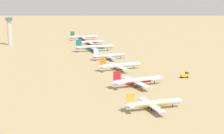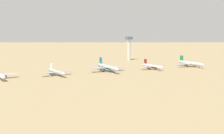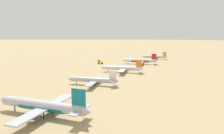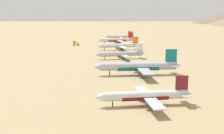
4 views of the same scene
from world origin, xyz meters
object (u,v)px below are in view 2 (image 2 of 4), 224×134
Objects in this scene: parked_jet_3 at (57,72)px; parked_jet_5 at (152,66)px; parked_jet_6 at (190,63)px; control_tower at (129,47)px; parked_jet_4 at (108,67)px.

parked_jet_5 is (11.57, 96.34, -0.11)m from parked_jet_3.
parked_jet_3 is 145.92m from parked_jet_6.
parked_jet_6 is 1.24× the size of control_tower.
parked_jet_4 is 1.10× the size of parked_jet_6.
parked_jet_3 is 148.66m from control_tower.
control_tower is at bearing 160.27° from parked_jet_5.
parked_jet_6 reaches higher than parked_jet_5.
parked_jet_6 is 94.28m from control_tower.
control_tower is at bearing 120.54° from parked_jet_3.
parked_jet_3 is 1.07× the size of control_tower.
parked_jet_3 is 50.13m from parked_jet_4.
parked_jet_6 is at bearing 10.84° from control_tower.
parked_jet_3 is at bearing -96.46° from parked_jet_6.
parked_jet_3 is at bearing -96.85° from parked_jet_5.
parked_jet_4 is (1.60, 50.10, 0.86)m from parked_jet_3.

